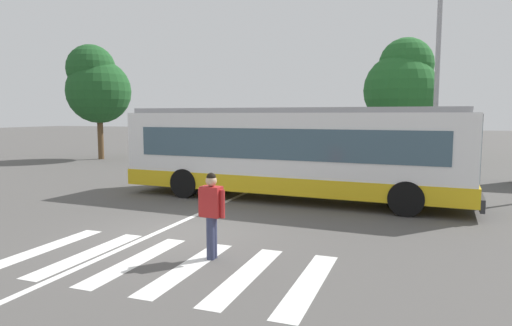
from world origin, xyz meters
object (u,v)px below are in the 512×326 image
(twin_arm_street_lamp, at_px, (438,55))
(pedestrian_crossing_street, at_px, (212,211))
(parked_car_red, at_px, (234,152))
(parked_car_charcoal, at_px, (326,155))
(parked_car_champagne, at_px, (381,156))
(parked_car_silver, at_px, (191,150))
(city_transit_bus, at_px, (290,152))
(background_tree_left, at_px, (97,85))
(background_tree_right, at_px, (402,83))
(parked_car_blue, at_px, (276,153))

(twin_arm_street_lamp, bearing_deg, pedestrian_crossing_street, -109.77)
(pedestrian_crossing_street, relative_size, parked_car_red, 0.37)
(parked_car_charcoal, relative_size, parked_car_champagne, 1.00)
(parked_car_silver, relative_size, parked_car_champagne, 0.99)
(parked_car_silver, bearing_deg, city_transit_bus, -45.99)
(parked_car_champagne, relative_size, background_tree_left, 0.64)
(parked_car_silver, bearing_deg, parked_car_champagne, -0.94)
(parked_car_champagne, bearing_deg, parked_car_silver, 179.06)
(background_tree_left, bearing_deg, pedestrian_crossing_street, -45.08)
(city_transit_bus, height_order, parked_car_silver, city_transit_bus)
(city_transit_bus, bearing_deg, parked_car_champagne, 75.35)
(city_transit_bus, relative_size, parked_car_silver, 2.55)
(pedestrian_crossing_street, xyz_separation_m, background_tree_left, (-15.50, 15.54, 3.74))
(parked_car_silver, height_order, parked_car_champagne, same)
(background_tree_left, distance_m, background_tree_right, 19.75)
(city_transit_bus, bearing_deg, parked_car_red, 123.38)
(parked_car_red, xyz_separation_m, parked_car_charcoal, (5.29, -0.09, 0.00))
(parked_car_silver, xyz_separation_m, parked_car_blue, (5.37, -0.21, 0.00))
(parked_car_charcoal, distance_m, background_tree_left, 15.24)
(parked_car_red, bearing_deg, pedestrian_crossing_street, -68.51)
(twin_arm_street_lamp, bearing_deg, background_tree_left, 170.25)
(parked_car_blue, distance_m, parked_car_champagne, 5.51)
(parked_car_red, distance_m, parked_car_champagne, 8.07)
(pedestrian_crossing_street, bearing_deg, city_transit_bus, 92.36)
(parked_car_champagne, xyz_separation_m, background_tree_left, (-17.50, 0.21, 3.94))
(parked_car_charcoal, bearing_deg, parked_car_silver, 178.58)
(parked_car_red, xyz_separation_m, background_tree_left, (-9.44, 0.15, 3.94))
(parked_car_red, bearing_deg, background_tree_left, 179.10)
(parked_car_blue, xyz_separation_m, background_tree_right, (6.04, 8.27, 4.17))
(city_transit_bus, xyz_separation_m, pedestrian_crossing_street, (0.27, -6.61, -0.62))
(pedestrian_crossing_street, bearing_deg, parked_car_red, 111.49)
(parked_car_champagne, xyz_separation_m, twin_arm_street_lamp, (2.35, -3.20, 4.47))
(background_tree_right, bearing_deg, parked_car_blue, -126.14)
(parked_car_silver, distance_m, twin_arm_street_lamp, 14.36)
(city_transit_bus, relative_size, parked_car_champagne, 2.52)
(pedestrian_crossing_street, relative_size, parked_car_silver, 0.38)
(parked_car_charcoal, distance_m, background_tree_right, 9.83)
(parked_car_champagne, relative_size, background_tree_right, 0.59)
(twin_arm_street_lamp, bearing_deg, parked_car_red, 162.60)
(background_tree_right, bearing_deg, parked_car_charcoal, -111.85)
(parked_car_champagne, height_order, background_tree_right, background_tree_right)
(city_transit_bus, height_order, parked_car_charcoal, city_transit_bus)
(city_transit_bus, relative_size, pedestrian_crossing_street, 6.78)
(parked_car_champagne, distance_m, twin_arm_street_lamp, 5.98)
(background_tree_left, bearing_deg, parked_car_silver, -0.32)
(pedestrian_crossing_street, height_order, parked_car_red, pedestrian_crossing_street)
(parked_car_blue, height_order, background_tree_right, background_tree_right)
(parked_car_charcoal, xyz_separation_m, parked_car_champagne, (2.78, 0.02, 0.00))
(parked_car_champagne, bearing_deg, parked_car_charcoal, -179.55)
(pedestrian_crossing_street, xyz_separation_m, twin_arm_street_lamp, (4.36, 12.13, 4.27))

